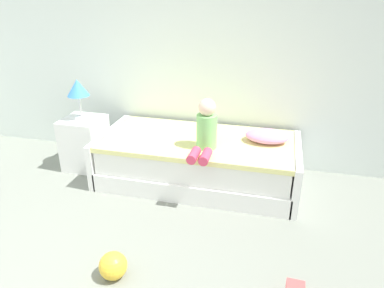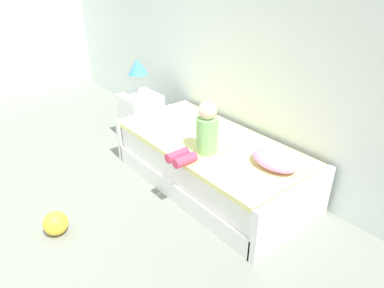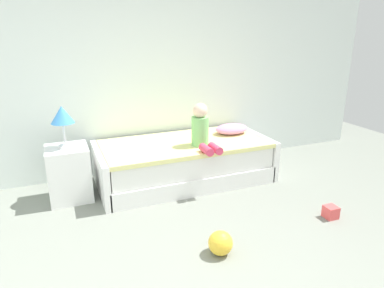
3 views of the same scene
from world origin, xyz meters
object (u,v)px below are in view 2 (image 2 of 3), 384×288
at_px(table_lamp, 138,68).
at_px(child_figure, 203,133).
at_px(nightstand, 141,117).
at_px(toy_ball, 56,223).
at_px(pillow, 275,160).
at_px(bed, 211,163).

distance_m(table_lamp, child_figure, 1.52).
bearing_deg(nightstand, toy_ball, -55.06).
bearing_deg(toy_ball, pillow, 59.15).
xyz_separation_m(table_lamp, child_figure, (1.48, -0.24, -0.23)).
bearing_deg(bed, toy_ball, -100.01).
distance_m(bed, table_lamp, 1.52).
bearing_deg(nightstand, bed, -0.50).
relative_size(table_lamp, toy_ball, 2.16).
distance_m(nightstand, child_figure, 1.55).
bearing_deg(table_lamp, nightstand, 0.00).
height_order(bed, toy_ball, bed).
xyz_separation_m(child_figure, pillow, (0.57, 0.33, -0.14)).
bearing_deg(child_figure, table_lamp, 170.78).
xyz_separation_m(nightstand, toy_ball, (1.08, -1.54, -0.20)).
xyz_separation_m(table_lamp, toy_ball, (1.08, -1.54, -0.83)).
bearing_deg(table_lamp, child_figure, -9.22).
bearing_deg(child_figure, toy_ball, -107.09).
distance_m(child_figure, pillow, 0.68).
relative_size(bed, pillow, 4.80).
relative_size(pillow, toy_ball, 2.11).
bearing_deg(bed, table_lamp, 179.50).
distance_m(bed, child_figure, 0.53).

